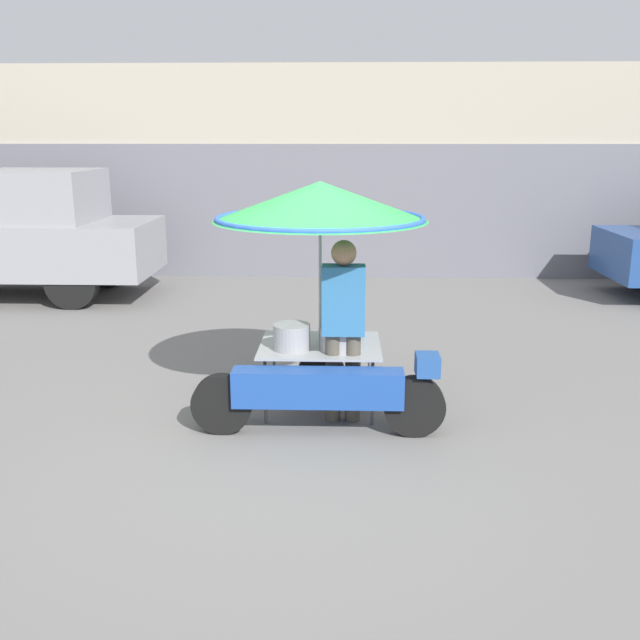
{
  "coord_description": "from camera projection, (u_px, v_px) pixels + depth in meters",
  "views": [
    {
      "loc": [
        0.42,
        -5.43,
        2.53
      ],
      "look_at": [
        0.21,
        0.95,
        0.88
      ],
      "focal_mm": 40.0,
      "sensor_mm": 36.0,
      "label": 1
    }
  ],
  "objects": [
    {
      "name": "vendor_person",
      "position": [
        343.0,
        321.0,
        6.33
      ],
      "size": [
        0.38,
        0.22,
        1.66
      ],
      "color": "#4C473D",
      "rests_on": "ground"
    },
    {
      "name": "ground_plane",
      "position": [
        291.0,
        451.0,
        5.9
      ],
      "size": [
        36.0,
        36.0,
        0.0
      ],
      "primitive_type": "plane",
      "color": "slate"
    },
    {
      "name": "shopfront_building",
      "position": [
        322.0,
        171.0,
        13.75
      ],
      "size": [
        28.0,
        2.06,
        3.77
      ],
      "color": "#B2A893",
      "rests_on": "ground"
    },
    {
      "name": "vendor_motorcycle_cart",
      "position": [
        321.0,
        234.0,
        6.37
      ],
      "size": [
        2.21,
        1.95,
        2.15
      ],
      "color": "black",
      "rests_on": "ground"
    }
  ]
}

